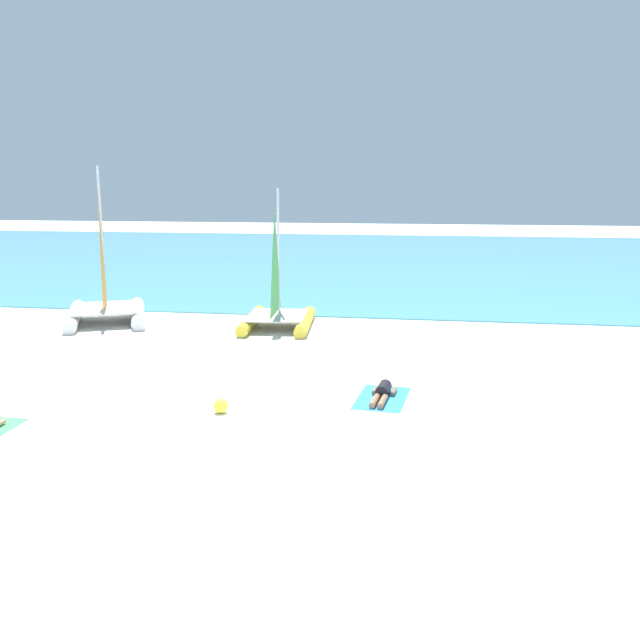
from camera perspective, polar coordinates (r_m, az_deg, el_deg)
ground_plane at (r=23.22m, az=1.86°, el=-0.55°), size 120.00×120.00×0.00m
ocean_water at (r=44.36m, az=5.33°, el=5.23°), size 120.00×40.00×0.05m
sailboat_yellow at (r=22.91m, az=-3.64°, el=1.06°), size 2.58×3.77×4.69m
sailboat_white at (r=25.01m, az=-17.75°, el=1.68°), size 4.15×4.90×5.45m
towel_right at (r=15.62m, az=5.28°, el=-6.60°), size 1.28×2.00×0.01m
sunbather_right at (r=15.65m, az=5.33°, el=-6.09°), size 0.58×1.57×0.30m
beach_ball at (r=14.70m, az=-8.40°, el=-7.22°), size 0.32×0.32×0.32m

